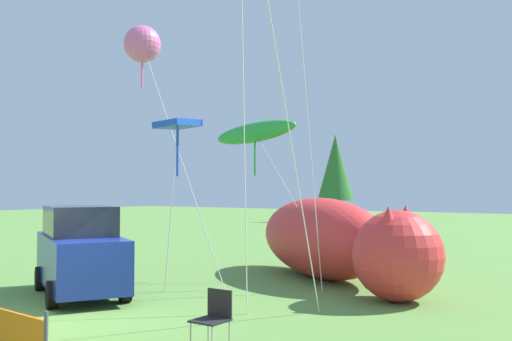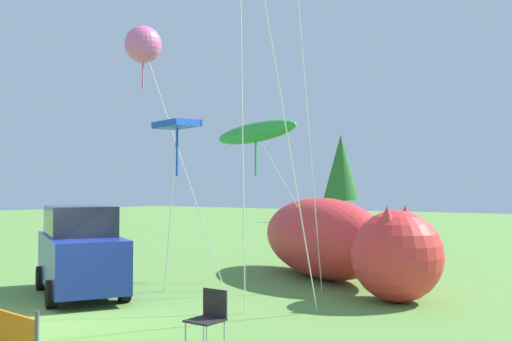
{
  "view_description": "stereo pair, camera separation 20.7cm",
  "coord_description": "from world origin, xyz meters",
  "px_view_note": "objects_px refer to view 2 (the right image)",
  "views": [
    {
      "loc": [
        9.91,
        -7.15,
        2.57
      ],
      "look_at": [
        1.01,
        5.26,
        3.11
      ],
      "focal_mm": 40.0,
      "sensor_mm": 36.0,
      "label": 1
    },
    {
      "loc": [
        10.07,
        -7.03,
        2.57
      ],
      "look_at": [
        1.01,
        5.26,
        3.11
      ],
      "focal_mm": 40.0,
      "sensor_mm": 36.0,
      "label": 2
    }
  ],
  "objects_px": {
    "folding_chair": "(209,314)",
    "kite_green_fish": "(256,133)",
    "inflatable_cat": "(332,243)",
    "kite_pink_octopus": "(143,45)",
    "parked_car": "(80,252)",
    "kite_blue_box": "(177,127)"
  },
  "relations": [
    {
      "from": "parked_car",
      "to": "kite_pink_octopus",
      "type": "relative_size",
      "value": 0.6
    },
    {
      "from": "kite_pink_octopus",
      "to": "inflatable_cat",
      "type": "bearing_deg",
      "value": 35.14
    },
    {
      "from": "kite_green_fish",
      "to": "kite_pink_octopus",
      "type": "bearing_deg",
      "value": -131.95
    },
    {
      "from": "inflatable_cat",
      "to": "kite_blue_box",
      "type": "relative_size",
      "value": 1.77
    },
    {
      "from": "kite_green_fish",
      "to": "kite_pink_octopus",
      "type": "xyz_separation_m",
      "value": [
        -2.23,
        -2.48,
        2.48
      ]
    },
    {
      "from": "folding_chair",
      "to": "kite_green_fish",
      "type": "xyz_separation_m",
      "value": [
        -3.94,
        6.62,
        3.75
      ]
    },
    {
      "from": "kite_pink_octopus",
      "to": "folding_chair",
      "type": "bearing_deg",
      "value": -33.84
    },
    {
      "from": "inflatable_cat",
      "to": "folding_chair",
      "type": "bearing_deg",
      "value": -42.79
    },
    {
      "from": "kite_green_fish",
      "to": "kite_blue_box",
      "type": "xyz_separation_m",
      "value": [
        0.12,
        -3.48,
        -0.14
      ]
    },
    {
      "from": "kite_green_fish",
      "to": "kite_blue_box",
      "type": "height_order",
      "value": "kite_green_fish"
    },
    {
      "from": "parked_car",
      "to": "kite_pink_octopus",
      "type": "height_order",
      "value": "kite_pink_octopus"
    },
    {
      "from": "kite_green_fish",
      "to": "kite_pink_octopus",
      "type": "height_order",
      "value": "kite_pink_octopus"
    },
    {
      "from": "parked_car",
      "to": "folding_chair",
      "type": "xyz_separation_m",
      "value": [
        5.66,
        -1.67,
        -0.51
      ]
    },
    {
      "from": "inflatable_cat",
      "to": "kite_pink_octopus",
      "type": "bearing_deg",
      "value": -110.94
    },
    {
      "from": "folding_chair",
      "to": "kite_blue_box",
      "type": "bearing_deg",
      "value": -130.29
    },
    {
      "from": "kite_green_fish",
      "to": "folding_chair",
      "type": "bearing_deg",
      "value": -59.23
    },
    {
      "from": "folding_chair",
      "to": "kite_pink_octopus",
      "type": "bearing_deg",
      "value": -124.73
    },
    {
      "from": "folding_chair",
      "to": "parked_car",
      "type": "bearing_deg",
      "value": -107.32
    },
    {
      "from": "folding_chair",
      "to": "inflatable_cat",
      "type": "bearing_deg",
      "value": -167.59
    },
    {
      "from": "inflatable_cat",
      "to": "kite_pink_octopus",
      "type": "xyz_separation_m",
      "value": [
        -4.45,
        -3.13,
        5.7
      ]
    },
    {
      "from": "kite_pink_octopus",
      "to": "kite_blue_box",
      "type": "relative_size",
      "value": 1.69
    },
    {
      "from": "parked_car",
      "to": "kite_blue_box",
      "type": "relative_size",
      "value": 1.01
    }
  ]
}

